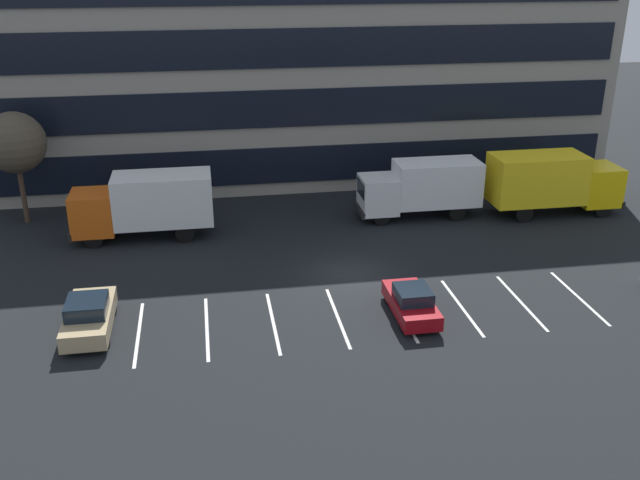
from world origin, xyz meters
The scene contains 9 objects.
ground_plane centered at (0.00, 0.00, 0.00)m, with size 120.00×120.00×0.00m, color black.
office_building centered at (0.00, 17.95, 7.20)m, with size 40.81×11.21×14.40m.
lot_markings centered at (0.00, -4.21, 0.00)m, with size 19.74×5.40×0.01m.
box_truck_orange centered at (-9.95, 6.50, 1.99)m, with size 7.61×2.52×3.53m.
box_truck_white centered at (5.74, 7.12, 1.86)m, with size 7.14×2.36×3.31m.
box_truck_yellow_all centered at (13.46, 6.33, 2.05)m, with size 7.86×2.60×3.64m.
sedan_maroon centered at (1.74, -4.63, 0.66)m, with size 1.63×3.90×1.40m.
sedan_tan centered at (-11.76, -3.71, 0.74)m, with size 1.82×4.35×1.56m.
bare_tree centered at (-17.00, 10.04, 4.69)m, with size 3.43×3.43×6.43m.
Camera 1 is at (-6.65, -30.83, 14.87)m, focal length 40.00 mm.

